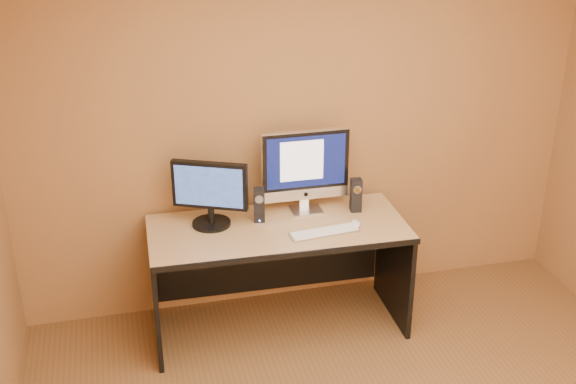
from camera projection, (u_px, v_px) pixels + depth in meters
name	position (u px, v px, depth m)	size (l,w,h in m)	color
walls	(419.00, 273.00, 3.21)	(4.00, 4.00, 2.60)	olive
desk	(278.00, 278.00, 4.91)	(1.70, 0.74, 0.79)	tan
imac	(306.00, 172.00, 4.85)	(0.61, 0.22, 0.58)	silver
second_monitor	(210.00, 194.00, 4.68)	(0.51, 0.25, 0.45)	black
speaker_left	(259.00, 205.00, 4.78)	(0.07, 0.08, 0.23)	black
speaker_right	(356.00, 195.00, 4.92)	(0.07, 0.08, 0.23)	black
keyboard	(325.00, 232.00, 4.66)	(0.46, 0.12, 0.02)	#B6B5BA
mouse	(356.00, 223.00, 4.75)	(0.06, 0.11, 0.04)	white
cable_a	(305.00, 202.00, 5.09)	(0.01, 0.01, 0.23)	black
cable_b	(303.00, 204.00, 5.06)	(0.01, 0.01, 0.19)	black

